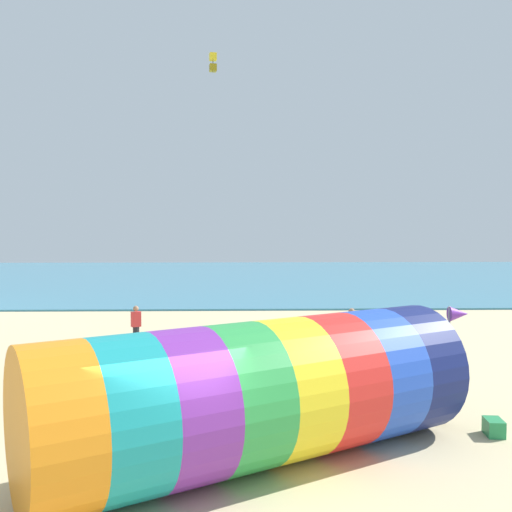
{
  "coord_description": "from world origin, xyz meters",
  "views": [
    {
      "loc": [
        1.16,
        -9.57,
        4.58
      ],
      "look_at": [
        1.49,
        3.19,
        3.91
      ],
      "focal_mm": 40.0,
      "sensor_mm": 36.0,
      "label": 1
    }
  ],
  "objects_px": {
    "giant_inflatable_tube": "(260,393)",
    "bystander_mid_beach": "(351,332)",
    "kite_handler": "(441,385)",
    "cooler_box": "(494,427)",
    "kite_yellow_box": "(213,62)",
    "beach_flag": "(458,319)",
    "bystander_near_water": "(136,326)"
  },
  "relations": [
    {
      "from": "giant_inflatable_tube",
      "to": "cooler_box",
      "type": "distance_m",
      "value": 5.48
    },
    {
      "from": "bystander_mid_beach",
      "to": "beach_flag",
      "type": "height_order",
      "value": "beach_flag"
    },
    {
      "from": "cooler_box",
      "to": "giant_inflatable_tube",
      "type": "bearing_deg",
      "value": -165.45
    },
    {
      "from": "bystander_mid_beach",
      "to": "kite_yellow_box",
      "type": "bearing_deg",
      "value": 136.47
    },
    {
      "from": "kite_handler",
      "to": "kite_yellow_box",
      "type": "height_order",
      "value": "kite_yellow_box"
    },
    {
      "from": "bystander_near_water",
      "to": "cooler_box",
      "type": "distance_m",
      "value": 13.49
    },
    {
      "from": "kite_handler",
      "to": "cooler_box",
      "type": "distance_m",
      "value": 1.41
    },
    {
      "from": "cooler_box",
      "to": "beach_flag",
      "type": "bearing_deg",
      "value": 113.62
    },
    {
      "from": "kite_handler",
      "to": "beach_flag",
      "type": "height_order",
      "value": "beach_flag"
    },
    {
      "from": "giant_inflatable_tube",
      "to": "bystander_mid_beach",
      "type": "distance_m",
      "value": 9.66
    },
    {
      "from": "kite_handler",
      "to": "giant_inflatable_tube",
      "type": "bearing_deg",
      "value": -152.9
    },
    {
      "from": "bystander_near_water",
      "to": "beach_flag",
      "type": "height_order",
      "value": "beach_flag"
    },
    {
      "from": "kite_handler",
      "to": "bystander_near_water",
      "type": "relative_size",
      "value": 1.1
    },
    {
      "from": "kite_handler",
      "to": "beach_flag",
      "type": "xyz_separation_m",
      "value": [
        0.43,
        0.17,
        1.53
      ]
    },
    {
      "from": "bystander_mid_beach",
      "to": "beach_flag",
      "type": "bearing_deg",
      "value": -79.65
    },
    {
      "from": "giant_inflatable_tube",
      "to": "beach_flag",
      "type": "height_order",
      "value": "giant_inflatable_tube"
    },
    {
      "from": "bystander_near_water",
      "to": "bystander_mid_beach",
      "type": "height_order",
      "value": "bystander_mid_beach"
    },
    {
      "from": "bystander_near_water",
      "to": "bystander_mid_beach",
      "type": "relative_size",
      "value": 0.91
    },
    {
      "from": "giant_inflatable_tube",
      "to": "bystander_near_water",
      "type": "bearing_deg",
      "value": 111.91
    },
    {
      "from": "bystander_near_water",
      "to": "bystander_mid_beach",
      "type": "xyz_separation_m",
      "value": [
        7.88,
        -1.87,
        0.09
      ]
    },
    {
      "from": "kite_yellow_box",
      "to": "bystander_mid_beach",
      "type": "relative_size",
      "value": 0.48
    },
    {
      "from": "kite_yellow_box",
      "to": "beach_flag",
      "type": "distance_m",
      "value": 15.91
    },
    {
      "from": "kite_yellow_box",
      "to": "cooler_box",
      "type": "xyz_separation_m",
      "value": [
        6.72,
        -12.45,
        -11.34
      ]
    },
    {
      "from": "giant_inflatable_tube",
      "to": "cooler_box",
      "type": "bearing_deg",
      "value": 14.55
    },
    {
      "from": "giant_inflatable_tube",
      "to": "beach_flag",
      "type": "xyz_separation_m",
      "value": [
        4.72,
        2.37,
        1.02
      ]
    },
    {
      "from": "kite_yellow_box",
      "to": "cooler_box",
      "type": "distance_m",
      "value": 18.13
    },
    {
      "from": "cooler_box",
      "to": "kite_handler",
      "type": "bearing_deg",
      "value": 135.66
    },
    {
      "from": "kite_handler",
      "to": "cooler_box",
      "type": "xyz_separation_m",
      "value": [
        0.88,
        -0.86,
        -0.7
      ]
    },
    {
      "from": "beach_flag",
      "to": "cooler_box",
      "type": "distance_m",
      "value": 2.49
    },
    {
      "from": "bystander_mid_beach",
      "to": "cooler_box",
      "type": "relative_size",
      "value": 3.28
    },
    {
      "from": "giant_inflatable_tube",
      "to": "kite_yellow_box",
      "type": "height_order",
      "value": "kite_yellow_box"
    },
    {
      "from": "bystander_near_water",
      "to": "bystander_mid_beach",
      "type": "bearing_deg",
      "value": -13.37
    }
  ]
}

